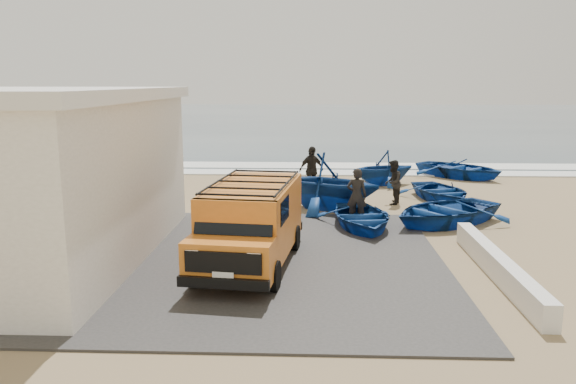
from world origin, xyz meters
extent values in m
plane|color=#947C56|center=(0.00, 0.00, 0.00)|extent=(160.00, 160.00, 0.00)
cube|color=#393735|center=(-2.00, -2.00, 0.03)|extent=(12.00, 10.00, 0.05)
cube|color=#385166|center=(0.00, 56.00, 0.00)|extent=(180.00, 88.00, 0.01)
cube|color=white|center=(0.00, 12.00, 0.03)|extent=(180.00, 1.60, 0.06)
cube|color=white|center=(0.00, 14.50, 0.02)|extent=(180.00, 2.20, 0.04)
cube|color=black|center=(-3.55, -0.50, 2.60)|extent=(0.08, 0.70, 0.90)
cube|color=silver|center=(5.00, -3.00, 0.28)|extent=(0.35, 6.00, 0.55)
cube|color=orange|center=(-0.74, -2.03, 1.16)|extent=(2.31, 4.04, 1.63)
cube|color=orange|center=(-1.02, -4.38, 0.79)|extent=(1.96, 1.10, 0.89)
cube|color=black|center=(-0.97, -3.92, 1.58)|extent=(1.75, 0.53, 0.71)
cube|color=black|center=(-1.08, -4.84, 0.89)|extent=(1.59, 0.27, 0.44)
cube|color=black|center=(-1.08, -4.87, 0.46)|extent=(1.91, 0.36, 0.22)
cube|color=black|center=(-0.75, -2.08, 2.05)|extent=(2.19, 3.73, 0.06)
cylinder|color=black|center=(-1.85, -3.89, 0.34)|extent=(0.30, 0.71, 0.69)
cylinder|color=black|center=(-1.49, -0.85, 0.34)|extent=(0.30, 0.71, 0.69)
cylinder|color=black|center=(-0.11, -4.10, 0.34)|extent=(0.30, 0.71, 0.69)
cylinder|color=black|center=(0.25, -1.06, 0.34)|extent=(0.30, 0.71, 0.69)
imported|color=navy|center=(2.24, 1.33, 0.36)|extent=(2.88, 3.73, 0.71)
imported|color=navy|center=(4.93, 2.01, 0.43)|extent=(5.08, 4.83, 0.86)
imported|color=navy|center=(1.26, 3.94, 1.01)|extent=(4.92, 4.70, 2.02)
imported|color=navy|center=(5.65, 5.67, 0.35)|extent=(3.21, 3.91, 0.70)
imported|color=navy|center=(3.85, 8.89, 0.77)|extent=(3.69, 3.48, 1.54)
imported|color=navy|center=(7.72, 10.99, 0.43)|extent=(5.08, 5.07, 0.87)
imported|color=black|center=(2.14, 2.05, 0.89)|extent=(0.72, 0.55, 1.78)
imported|color=black|center=(3.70, 4.91, 0.82)|extent=(0.86, 0.96, 1.64)
imported|color=black|center=(0.70, 6.89, 0.96)|extent=(1.20, 1.00, 1.91)
camera|label=1|loc=(0.65, -15.55, 4.44)|focal=35.00mm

